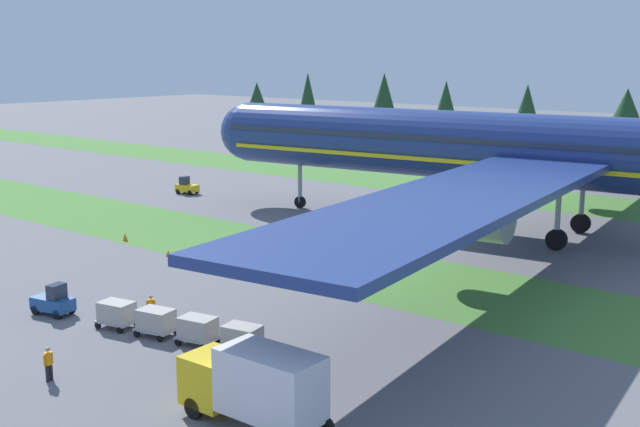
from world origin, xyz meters
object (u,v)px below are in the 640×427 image
object	(u,v)px
airliner	(550,151)
taxiway_marker_0	(125,237)
catering_truck	(254,384)
ground_crew_loader	(151,308)
taxiway_marker_1	(168,253)
cargo_dolly_second	(156,320)
pushback_tractor	(187,187)
taxiway_marker_3	(197,253)
ground_crew_marshaller	(48,363)
cargo_dolly_fourth	(242,337)
cargo_dolly_lead	(117,312)
baggage_tug	(54,302)
taxiway_marker_2	(223,262)
cargo_dolly_third	(198,328)

from	to	relation	value
airliner	taxiway_marker_0	bearing A→B (deg)	124.26
catering_truck	ground_crew_loader	world-z (taller)	catering_truck
taxiway_marker_0	taxiway_marker_1	world-z (taller)	taxiway_marker_0
cargo_dolly_second	pushback_tractor	bearing A→B (deg)	35.29
cargo_dolly_second	taxiway_marker_1	xyz separation A→B (m)	(-13.43, 12.17, -0.66)
cargo_dolly_second	taxiway_marker_3	xyz separation A→B (m)	(-11.51, 13.45, -0.60)
taxiway_marker_1	ground_crew_marshaller	bearing A→B (deg)	-53.64
cargo_dolly_fourth	ground_crew_loader	bearing A→B (deg)	78.29
cargo_dolly_lead	ground_crew_loader	bearing A→B (deg)	-39.51
baggage_tug	catering_truck	xyz separation A→B (m)	(19.82, -3.00, 1.14)
cargo_dolly_second	taxiway_marker_1	distance (m)	18.13
airliner	catering_truck	size ratio (longest dim) A/B	12.23
cargo_dolly_fourth	pushback_tractor	size ratio (longest dim) A/B	0.90
baggage_tug	cargo_dolly_second	world-z (taller)	baggage_tug
pushback_tractor	ground_crew_marshaller	size ratio (longest dim) A/B	1.57
cargo_dolly_second	taxiway_marker_0	xyz separation A→B (m)	(-20.42, 13.32, -0.58)
cargo_dolly_fourth	taxiway_marker_1	bearing A→B (deg)	48.73
taxiway_marker_3	taxiway_marker_2	bearing A→B (deg)	-9.55
airliner	baggage_tug	size ratio (longest dim) A/B	30.59
baggage_tug	taxiway_marker_2	distance (m)	14.41
baggage_tug	cargo_dolly_fourth	size ratio (longest dim) A/B	1.14
taxiway_marker_2	airliner	bearing A→B (deg)	58.51
cargo_dolly_lead	cargo_dolly_third	size ratio (longest dim) A/B	1.00
cargo_dolly_lead	cargo_dolly_second	bearing A→B (deg)	-90.00
cargo_dolly_lead	cargo_dolly_fourth	bearing A→B (deg)	-90.00
baggage_tug	taxiway_marker_0	size ratio (longest dim) A/B	4.11
ground_crew_loader	taxiway_marker_2	world-z (taller)	ground_crew_loader
baggage_tug	taxiway_marker_3	world-z (taller)	baggage_tug
airliner	taxiway_marker_2	xyz separation A→B (m)	(-14.79, -24.15, -7.23)
cargo_dolly_lead	cargo_dolly_fourth	distance (m)	8.70
cargo_dolly_lead	ground_crew_marshaller	distance (m)	7.79
cargo_dolly_second	cargo_dolly_third	xyz separation A→B (m)	(2.84, 0.57, 0.00)
catering_truck	ground_crew_marshaller	size ratio (longest dim) A/B	4.03
baggage_tug	cargo_dolly_lead	xyz separation A→B (m)	(4.93, 0.98, 0.10)
ground_crew_loader	taxiway_marker_0	size ratio (longest dim) A/B	2.55
cargo_dolly_fourth	pushback_tractor	bearing A→B (deg)	40.68
cargo_dolly_fourth	catering_truck	size ratio (longest dim) A/B	0.35
taxiway_marker_1	airliner	bearing A→B (deg)	50.75
baggage_tug	taxiway_marker_2	size ratio (longest dim) A/B	4.19
cargo_dolly_lead	taxiway_marker_0	distance (m)	22.41
cargo_dolly_fourth	pushback_tractor	distance (m)	50.41
baggage_tug	ground_crew_loader	world-z (taller)	baggage_tug
airliner	ground_crew_loader	distance (m)	37.46
airliner	cargo_dolly_third	distance (m)	37.25
airliner	cargo_dolly_lead	bearing A→B (deg)	158.81
pushback_tractor	taxiway_marker_1	world-z (taller)	pushback_tractor
baggage_tug	taxiway_marker_1	distance (m)	14.85
ground_crew_loader	taxiway_marker_2	xyz separation A→B (m)	(-6.03, 11.66, -0.61)
cargo_dolly_fourth	airliner	bearing A→B (deg)	-13.15
pushback_tractor	taxiway_marker_2	size ratio (longest dim) A/B	4.08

